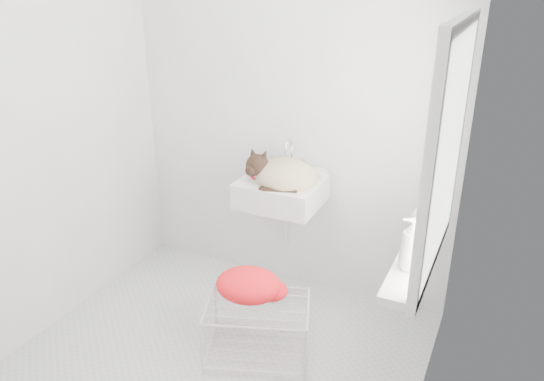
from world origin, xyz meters
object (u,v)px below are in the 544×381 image
at_px(bottle_b, 415,254).
at_px(sink, 281,180).
at_px(bottle_a, 408,269).
at_px(cat, 282,175).
at_px(wire_rack, 258,332).
at_px(bottle_c, 424,233).

bearing_deg(bottle_b, sink, 148.84).
distance_m(bottle_a, bottle_b, 0.15).
relative_size(bottle_a, bottle_b, 1.24).
bearing_deg(cat, bottle_a, -39.03).
bearing_deg(sink, wire_rack, -78.00).
height_order(cat, bottle_b, cat).
bearing_deg(bottle_c, cat, 160.86).
bearing_deg(cat, bottle_c, -21.23).
relative_size(cat, bottle_c, 2.24).
distance_m(wire_rack, bottle_c, 1.10).
bearing_deg(wire_rack, bottle_a, -8.77).
height_order(cat, wire_rack, cat).
relative_size(bottle_a, bottle_c, 1.08).
distance_m(cat, bottle_c, 0.98).
height_order(wire_rack, bottle_b, bottle_b).
bearing_deg(bottle_c, wire_rack, -162.96).
distance_m(cat, wire_rack, 0.94).
bearing_deg(bottle_a, sink, 142.76).
bearing_deg(wire_rack, bottle_b, 1.45).
relative_size(wire_rack, bottle_a, 2.69).
distance_m(sink, cat, 0.05).
bearing_deg(bottle_b, bottle_c, 90.00).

